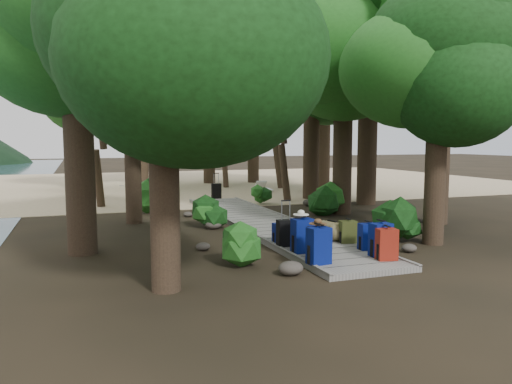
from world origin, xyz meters
name	(u,v)px	position (x,y,z in m)	size (l,w,h in m)	color
ground	(277,231)	(0.00, 0.00, 0.00)	(120.00, 120.00, 0.00)	black
sand_beach	(174,183)	(0.00, 16.00, 0.01)	(40.00, 22.00, 0.02)	#C9AF88
boardwalk	(264,223)	(0.00, 1.00, 0.06)	(2.00, 12.00, 0.12)	gray
backpack_left_a	(319,244)	(-0.80, -4.16, 0.52)	(0.43, 0.30, 0.80)	#050F6F
backpack_left_b	(317,242)	(-0.72, -3.93, 0.50)	(0.41, 0.29, 0.76)	black
backpack_left_c	(303,234)	(-0.67, -3.14, 0.53)	(0.44, 0.31, 0.81)	#050F6F
backpack_left_d	(280,232)	(-0.73, -2.02, 0.38)	(0.34, 0.24, 0.51)	#050F6F
backpack_right_a	(387,243)	(0.64, -4.33, 0.47)	(0.40, 0.28, 0.71)	maroon
backpack_right_b	(381,238)	(0.71, -4.02, 0.51)	(0.43, 0.30, 0.77)	#050F6F
backpack_right_c	(368,235)	(0.80, -3.38, 0.44)	(0.38, 0.27, 0.65)	#050F6F
backpack_right_d	(348,231)	(0.76, -2.59, 0.41)	(0.38, 0.27, 0.58)	#333D18
duffel_right_khaki	(332,230)	(0.64, -2.02, 0.33)	(0.42, 0.63, 0.42)	olive
duffel_right_black	(323,229)	(0.60, -1.66, 0.31)	(0.38, 0.61, 0.38)	black
suitcase_on_boardwalk	(286,233)	(-0.77, -2.45, 0.43)	(0.40, 0.22, 0.61)	black
lone_suitcase_on_sand	(216,191)	(0.37, 7.91, 0.34)	(0.41, 0.23, 0.64)	black
hat_brown	(318,221)	(-0.73, -3.97, 0.93)	(0.35, 0.35, 0.11)	#51351E
hat_white	(301,212)	(-0.69, -3.09, 0.99)	(0.34, 0.34, 0.11)	silver
kayak	(139,190)	(-2.58, 10.77, 0.20)	(0.79, 3.61, 0.36)	#A5320E
sun_lounger	(265,187)	(3.24, 9.55, 0.28)	(0.53, 1.63, 0.53)	silver
tree_right_a	(438,97)	(2.95, -2.90, 3.56)	(4.28, 4.28, 7.13)	black
tree_right_b	(441,52)	(5.02, -0.44, 5.11)	(5.72, 5.72, 10.22)	black
tree_right_c	(344,77)	(3.32, 2.28, 4.63)	(5.35, 5.35, 9.26)	black
tree_right_d	(369,65)	(5.52, 4.25, 5.40)	(5.89, 5.89, 10.79)	black
tree_right_e	(312,84)	(4.24, 6.62, 4.87)	(5.41, 5.41, 9.73)	black
tree_right_f	(324,88)	(6.44, 9.80, 5.10)	(5.71, 5.71, 10.20)	black
tree_left_a	(162,76)	(-3.84, -4.51, 3.57)	(4.29, 4.29, 7.15)	black
tree_left_b	(75,44)	(-5.15, -1.14, 4.59)	(5.10, 5.10, 9.18)	black
tree_left_c	(131,107)	(-3.63, 2.70, 3.52)	(4.04, 4.04, 7.03)	black
tree_back_a	(142,109)	(-1.79, 15.53, 4.23)	(4.88, 4.88, 8.45)	black
tree_back_b	(209,99)	(2.00, 15.54, 4.85)	(5.43, 5.43, 9.69)	black
tree_back_c	(253,101)	(4.60, 15.17, 4.79)	(5.32, 5.32, 9.57)	black
tree_back_d	(73,102)	(-5.33, 13.93, 4.42)	(5.30, 5.30, 8.84)	black
palm_right_a	(288,116)	(3.07, 6.38, 3.54)	(4.15, 4.15, 7.07)	#184011
palm_right_b	(279,112)	(4.74, 11.54, 3.99)	(4.13, 4.13, 7.99)	#184011
palm_right_c	(229,127)	(2.40, 12.84, 3.19)	(4.01, 4.01, 6.38)	#184011
palm_left_a	(92,120)	(-4.65, 6.80, 3.28)	(4.12, 4.12, 6.55)	#184011
rock_left_a	(291,268)	(-1.47, -4.34, 0.13)	(0.48, 0.43, 0.27)	#4C473F
rock_left_b	(203,246)	(-2.53, -1.72, 0.09)	(0.34, 0.30, 0.18)	#4C473F
rock_left_c	(214,225)	(-1.60, 0.87, 0.13)	(0.48, 0.43, 0.26)	#4C473F
rock_left_d	(188,214)	(-1.82, 3.36, 0.08)	(0.31, 0.28, 0.17)	#4C473F
rock_right_a	(409,248)	(1.83, -3.47, 0.10)	(0.35, 0.32, 0.19)	#4C473F
rock_right_b	(385,226)	(2.85, -1.03, 0.15)	(0.53, 0.48, 0.29)	#4C473F
rock_right_c	(298,217)	(1.39, 1.65, 0.08)	(0.29, 0.26, 0.16)	#4C473F
rock_right_d	(309,203)	(3.11, 4.40, 0.14)	(0.51, 0.46, 0.28)	#4C473F
shrub_left_a	(239,243)	(-2.17, -3.35, 0.48)	(1.06, 1.06, 0.96)	#1E5519
shrub_left_b	(207,213)	(-1.71, 1.16, 0.43)	(0.95, 0.95, 0.85)	#1E5519
shrub_left_c	(150,196)	(-2.88, 4.59, 0.60)	(1.33, 1.33, 1.20)	#1E5519
shrub_right_a	(397,222)	(2.30, -2.33, 0.49)	(1.09, 1.09, 0.98)	#1E5519
shrub_right_b	(327,200)	(2.69, 2.15, 0.52)	(1.16, 1.16, 1.04)	#1E5519
shrub_right_c	(262,196)	(1.60, 5.55, 0.35)	(0.77, 0.77, 0.70)	#1E5519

